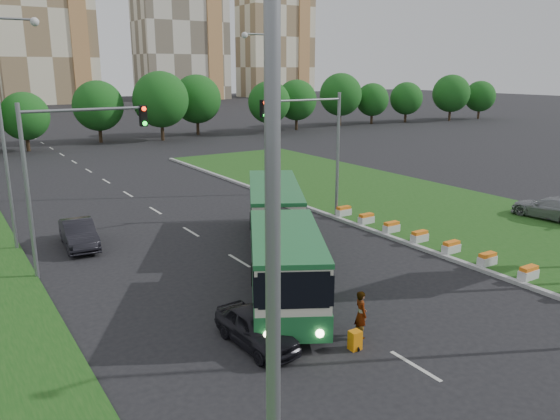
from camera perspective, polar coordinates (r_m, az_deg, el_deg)
ground at (r=24.77m, az=8.67°, el=-7.95°), size 360.00×360.00×0.00m
grass_median at (r=38.95m, az=15.36°, el=0.14°), size 14.00×60.00×0.15m
median_kerb at (r=34.22m, az=7.51°, el=-1.39°), size 0.30×60.00×0.18m
lane_markings at (r=40.15m, az=-13.88°, el=0.55°), size 0.20×100.00×0.01m
flower_planters at (r=29.73m, az=17.47°, el=-3.69°), size 1.10×18.10×0.60m
traffic_mast_median at (r=33.94m, az=3.95°, el=7.64°), size 5.76×0.32×8.00m
traffic_mast_left at (r=26.81m, az=-21.74°, el=4.81°), size 5.76×0.32×8.00m
street_lamps at (r=29.91m, az=-8.20°, el=7.85°), size 36.00×60.00×12.00m
tree_line at (r=76.52m, az=-13.53°, el=10.45°), size 120.00×8.00×9.00m
apartment_tower_ceast at (r=170.49m, az=-23.62°, el=18.62°), size 25.00×15.00×50.00m
apartment_tower_east at (r=181.79m, az=-10.40°, el=18.74°), size 27.00×15.00×47.00m
midrise_east at (r=197.76m, az=-0.49°, el=17.59°), size 24.00×14.00×40.00m
articulated_bus at (r=26.24m, az=-0.97°, el=-2.48°), size 2.67×17.13×2.82m
car_left_near at (r=19.46m, az=-2.52°, el=-12.21°), size 1.70×3.87×1.30m
car_left_far at (r=31.51m, az=-20.29°, el=-2.36°), size 1.92×4.61×1.48m
car_median at (r=38.64m, az=26.49°, el=0.20°), size 2.38×5.05×1.42m
pedestrian at (r=20.10m, az=8.45°, el=-10.72°), size 0.59×0.73×1.76m
shopping_trolley at (r=19.48m, az=7.85°, el=-13.33°), size 0.40×0.42×0.69m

